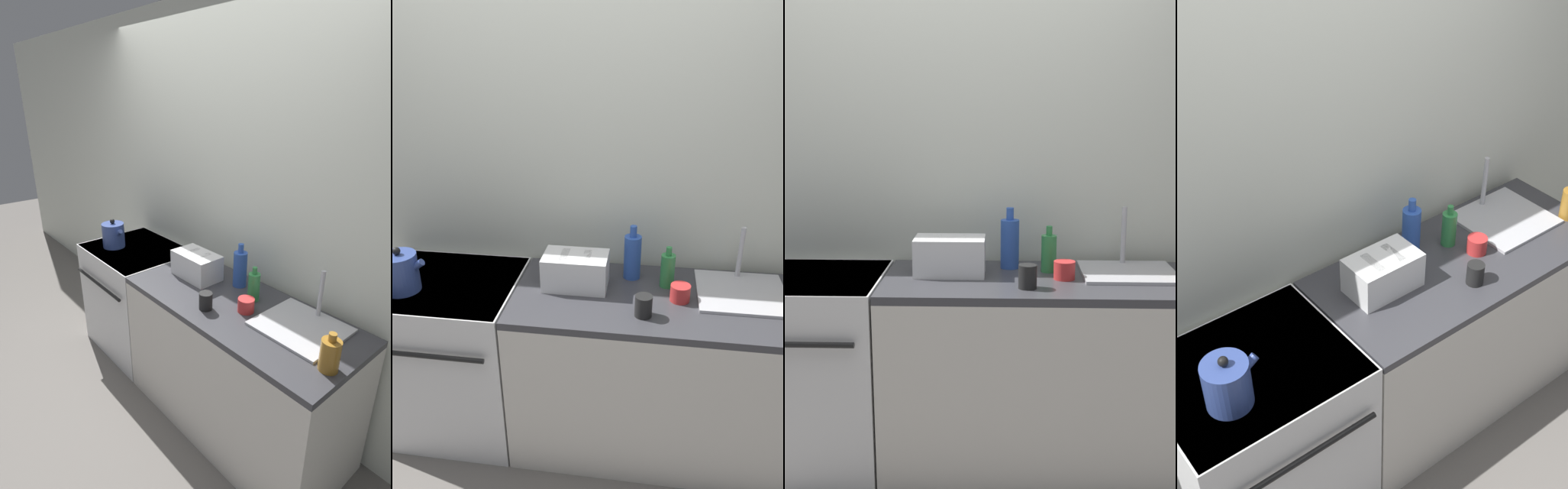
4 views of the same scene
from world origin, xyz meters
TOP-DOWN VIEW (x-y plane):
  - ground_plane at (0.00, 0.00)m, footprint 12.00×12.00m
  - wall_back at (0.00, 0.70)m, footprint 8.00×0.05m
  - stove at (-0.60, 0.32)m, footprint 0.77×0.68m
  - counter_block at (0.51, 0.32)m, footprint 1.44×0.64m
  - kettle at (-0.74, 0.21)m, footprint 0.22×0.17m
  - toaster at (0.08, 0.37)m, footprint 0.31×0.19m
  - sink_tray at (0.88, 0.41)m, footprint 0.42×0.39m
  - bottle_blue at (0.35, 0.50)m, footprint 0.09×0.09m
  - bottle_green at (0.53, 0.44)m, footprint 0.07×0.07m
  - cup_black at (0.42, 0.15)m, footprint 0.08×0.08m
  - cup_red at (0.59, 0.31)m, footprint 0.09×0.09m

SIDE VIEW (x-z plane):
  - ground_plane at x=0.00m, z-range 0.00..0.00m
  - counter_block at x=0.51m, z-range 0.00..0.88m
  - stove at x=-0.60m, z-range 0.01..0.89m
  - sink_tray at x=0.88m, z-range 0.76..1.04m
  - cup_red at x=0.59m, z-range 0.88..0.96m
  - cup_black at x=0.42m, z-range 0.88..0.98m
  - toaster at x=0.08m, z-range 0.88..1.05m
  - bottle_green at x=0.53m, z-range 0.86..1.07m
  - kettle at x=-0.74m, z-range 0.86..1.09m
  - bottle_blue at x=0.35m, z-range 0.86..1.14m
  - wall_back at x=0.00m, z-range 0.00..2.60m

